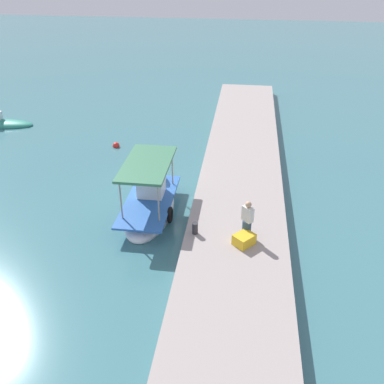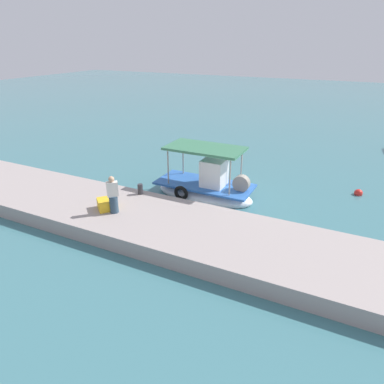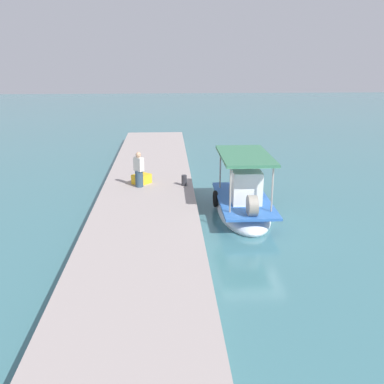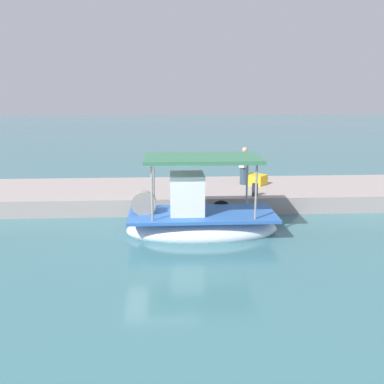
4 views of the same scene
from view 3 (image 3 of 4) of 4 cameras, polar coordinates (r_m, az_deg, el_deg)
The scene contains 6 objects.
ground_plane at distance 17.55m, azimuth 7.89°, elevation -4.45°, with size 120.00×120.00×0.00m, color #3D737C.
dock_quay at distance 17.14m, azimuth -6.11°, elevation -3.75°, with size 36.00×4.14×0.66m, color #A29693.
main_fishing_boat at distance 18.51m, azimuth 6.65°, elevation -1.58°, with size 5.06×2.23×2.95m.
fisherman_near_bollard at distance 20.18m, azimuth -6.86°, elevation 2.69°, with size 0.51×0.51×1.62m.
mooring_bollard at distance 20.35m, azimuth -1.03°, elevation 1.52°, with size 0.24×0.24×0.49m, color #2D2D33.
cargo_crate at distance 20.82m, azimuth -6.52°, elevation 1.69°, with size 0.77×0.61×0.44m, color yellow.
Camera 3 is at (15.95, -3.31, 6.52)m, focal length 41.35 mm.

